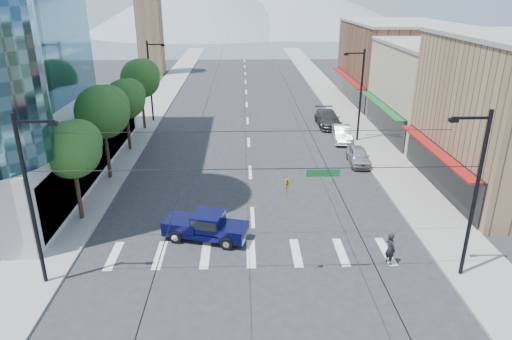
% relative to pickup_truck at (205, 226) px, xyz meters
% --- Properties ---
extents(ground, '(160.00, 160.00, 0.00)m').
position_rel_pickup_truck_xyz_m(ground, '(2.91, -3.27, -0.90)').
color(ground, '#28282B').
rests_on(ground, ground).
extents(sidewalk_left, '(4.00, 120.00, 0.15)m').
position_rel_pickup_truck_xyz_m(sidewalk_left, '(-9.09, 36.73, -0.82)').
color(sidewalk_left, gray).
rests_on(sidewalk_left, ground).
extents(sidewalk_right, '(4.00, 120.00, 0.15)m').
position_rel_pickup_truck_xyz_m(sidewalk_right, '(14.91, 36.73, -0.82)').
color(sidewalk_right, gray).
rests_on(sidewalk_right, ground).
extents(shop_mid, '(12.00, 14.00, 9.00)m').
position_rel_pickup_truck_xyz_m(shop_mid, '(22.91, 20.73, 3.60)').
color(shop_mid, tan).
rests_on(shop_mid, ground).
extents(shop_far, '(12.00, 18.00, 10.00)m').
position_rel_pickup_truck_xyz_m(shop_far, '(22.91, 36.73, 4.10)').
color(shop_far, brown).
rests_on(shop_far, ground).
extents(clock_tower, '(4.80, 4.80, 20.40)m').
position_rel_pickup_truck_xyz_m(clock_tower, '(-13.59, 58.73, 9.75)').
color(clock_tower, '#8C6B4C').
rests_on(clock_tower, ground).
extents(mountain_right, '(90.00, 90.00, 18.00)m').
position_rel_pickup_truck_xyz_m(mountain_right, '(22.91, 156.73, 8.10)').
color(mountain_right, gray).
rests_on(mountain_right, ground).
extents(tree_near, '(3.65, 3.64, 6.71)m').
position_rel_pickup_truck_xyz_m(tree_near, '(-8.16, 2.83, 4.10)').
color(tree_near, black).
rests_on(tree_near, ground).
extents(tree_midnear, '(4.09, 4.09, 7.52)m').
position_rel_pickup_truck_xyz_m(tree_midnear, '(-8.15, 9.83, 4.70)').
color(tree_midnear, black).
rests_on(tree_midnear, ground).
extents(tree_midfar, '(3.65, 3.64, 6.71)m').
position_rel_pickup_truck_xyz_m(tree_midfar, '(-8.16, 16.83, 4.10)').
color(tree_midfar, black).
rests_on(tree_midfar, ground).
extents(tree_far, '(4.09, 4.09, 7.52)m').
position_rel_pickup_truck_xyz_m(tree_far, '(-8.15, 23.83, 4.70)').
color(tree_far, black).
rests_on(tree_far, ground).
extents(signal_rig, '(21.80, 0.20, 9.00)m').
position_rel_pickup_truck_xyz_m(signal_rig, '(3.11, -4.27, 3.75)').
color(signal_rig, black).
rests_on(signal_rig, ground).
extents(lamp_pole_nw, '(2.00, 0.25, 9.00)m').
position_rel_pickup_truck_xyz_m(lamp_pole_nw, '(-7.75, 26.73, 4.04)').
color(lamp_pole_nw, black).
rests_on(lamp_pole_nw, ground).
extents(lamp_pole_ne, '(2.00, 0.25, 9.00)m').
position_rel_pickup_truck_xyz_m(lamp_pole_ne, '(13.58, 18.73, 4.04)').
color(lamp_pole_ne, black).
rests_on(lamp_pole_ne, ground).
extents(pickup_truck, '(5.37, 3.08, 1.72)m').
position_rel_pickup_truck_xyz_m(pickup_truck, '(0.00, 0.00, 0.00)').
color(pickup_truck, black).
rests_on(pickup_truck, ground).
extents(pedestrian, '(0.64, 0.79, 1.87)m').
position_rel_pickup_truck_xyz_m(pedestrian, '(10.31, -2.98, 0.04)').
color(pedestrian, black).
rests_on(pedestrian, ground).
extents(parked_car_near, '(1.90, 4.27, 1.43)m').
position_rel_pickup_truck_xyz_m(parked_car_near, '(12.31, 12.45, -0.18)').
color(parked_car_near, '#9F9FA4').
rests_on(parked_car_near, ground).
extents(parked_car_mid, '(2.02, 4.72, 1.51)m').
position_rel_pickup_truck_xyz_m(parked_car_mid, '(12.20, 18.88, -0.14)').
color(parked_car_mid, beige).
rests_on(parked_car_mid, ground).
extents(parked_car_far, '(2.39, 5.80, 1.68)m').
position_rel_pickup_truck_xyz_m(parked_car_far, '(11.77, 24.37, -0.06)').
color(parked_car_far, '#323235').
rests_on(parked_car_far, ground).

